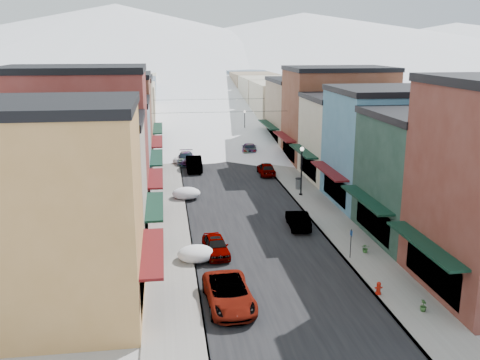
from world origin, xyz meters
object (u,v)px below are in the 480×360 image
object	(u,v)px
trash_can	(299,183)
car_dark_hatch	(194,164)
fire_hydrant	(379,288)
car_green_sedan	(298,219)
car_silver_sedan	(216,246)
streetlamp_near	(302,165)
car_white_suv	(229,294)

from	to	relation	value
trash_can	car_dark_hatch	bearing A→B (deg)	134.76
fire_hydrant	car_green_sedan	bearing A→B (deg)	97.92
car_silver_sedan	fire_hydrant	world-z (taller)	car_silver_sedan
trash_can	streetlamp_near	world-z (taller)	streetlamp_near
car_white_suv	streetlamp_near	size ratio (longest dim) A/B	1.16
car_silver_sedan	trash_can	size ratio (longest dim) A/B	3.61
car_white_suv	car_dark_hatch	distance (m)	32.86
car_silver_sedan	car_green_sedan	world-z (taller)	car_green_sedan
car_white_suv	trash_can	world-z (taller)	car_white_suv
car_white_suv	trash_can	xyz separation A→B (m)	(9.78, 22.99, -0.04)
car_silver_sedan	trash_can	bearing A→B (deg)	53.53
car_green_sedan	streetlamp_near	size ratio (longest dim) A/B	0.89
car_silver_sedan	trash_can	xyz separation A→B (m)	(9.78, 15.50, 0.03)
car_silver_sedan	streetlamp_near	world-z (taller)	streetlamp_near
trash_can	car_green_sedan	bearing A→B (deg)	-104.41
fire_hydrant	streetlamp_near	world-z (taller)	streetlamp_near
car_white_suv	trash_can	distance (m)	24.99
trash_can	streetlamp_near	size ratio (longest dim) A/B	0.23
car_dark_hatch	fire_hydrant	world-z (taller)	car_dark_hatch
car_white_suv	car_silver_sedan	distance (m)	7.49
car_dark_hatch	trash_can	distance (m)	13.90
car_green_sedan	streetlamp_near	bearing A→B (deg)	-101.78
car_silver_sedan	car_green_sedan	size ratio (longest dim) A/B	0.95
car_green_sedan	car_white_suv	bearing A→B (deg)	64.15
car_white_suv	fire_hydrant	bearing A→B (deg)	-3.10
car_green_sedan	trash_can	bearing A→B (deg)	-100.32
trash_can	streetlamp_near	bearing A→B (deg)	-98.33
car_green_sedan	fire_hydrant	distance (m)	12.34
car_silver_sedan	car_white_suv	bearing A→B (deg)	-94.21
car_silver_sedan	streetlamp_near	bearing A→B (deg)	50.45
car_dark_hatch	fire_hydrant	size ratio (longest dim) A/B	6.48
car_dark_hatch	trash_can	bearing A→B (deg)	-45.14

